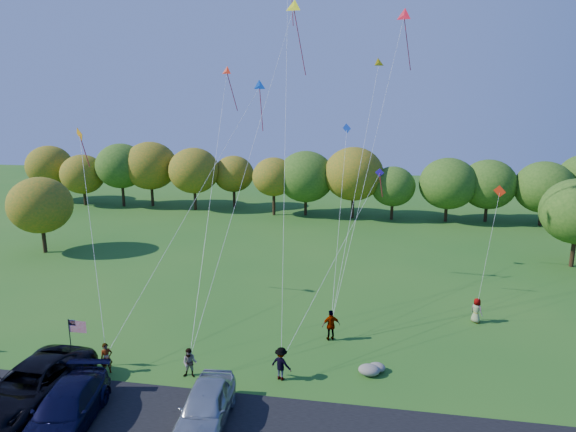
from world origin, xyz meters
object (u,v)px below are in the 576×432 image
object	(u,v)px
flyer_e	(476,310)
minivan_silver	(205,407)
flyer_a	(107,358)
flyer_c	(281,364)
minivan_navy	(66,410)
minivan_dark	(32,385)
flyer_b	(190,363)
trash_barrel	(50,358)
flyer_d	(331,325)

from	to	relation	value
flyer_e	minivan_silver	bearing A→B (deg)	89.20
minivan_silver	flyer_e	size ratio (longest dim) A/B	3.16
flyer_a	flyer_c	bearing A→B (deg)	-34.39
minivan_navy	flyer_a	distance (m)	4.55
minivan_dark	minivan_navy	bearing A→B (deg)	-26.04
minivan_dark	flyer_b	xyz separation A→B (m)	(6.35, 3.55, -0.22)
flyer_c	trash_barrel	world-z (taller)	flyer_c
minivan_dark	minivan_silver	size ratio (longest dim) A/B	1.33
minivan_dark	minivan_navy	xyz separation A→B (m)	(2.56, -1.33, -0.08)
flyer_b	trash_barrel	distance (m)	7.81
minivan_navy	flyer_c	size ratio (longest dim) A/B	3.40
flyer_b	flyer_d	bearing A→B (deg)	33.13
flyer_b	flyer_e	distance (m)	18.13
flyer_d	flyer_b	bearing A→B (deg)	16.43
minivan_dark	flyer_a	bearing A→B (deg)	59.71
flyer_b	flyer_e	xyz separation A→B (m)	(15.59, 9.25, 0.02)
flyer_b	flyer_d	world-z (taller)	flyer_d
flyer_e	trash_barrel	size ratio (longest dim) A/B	1.99
minivan_dark	flyer_d	xyz separation A→B (m)	(13.09, 8.83, -0.07)
minivan_navy	minivan_silver	xyz separation A→B (m)	(5.86, 1.22, 0.01)
minivan_silver	flyer_c	bearing A→B (deg)	54.41
flyer_e	trash_barrel	world-z (taller)	flyer_e
minivan_dark	minivan_navy	distance (m)	2.89
trash_barrel	flyer_e	bearing A→B (deg)	22.02
flyer_e	flyer_b	bearing A→B (deg)	76.18
flyer_b	flyer_e	world-z (taller)	flyer_e
minivan_silver	flyer_b	world-z (taller)	minivan_silver
flyer_a	flyer_e	bearing A→B (deg)	-14.69
minivan_navy	minivan_silver	size ratio (longest dim) A/B	1.16
flyer_b	trash_barrel	bearing A→B (deg)	176.55
minivan_navy	flyer_b	world-z (taller)	minivan_navy
flyer_a	flyer_c	xyz separation A→B (m)	(9.02, 0.95, 0.04)
flyer_a	flyer_d	size ratio (longest dim) A/B	0.89
minivan_silver	minivan_navy	bearing A→B (deg)	-172.74
flyer_a	flyer_e	world-z (taller)	flyer_a
flyer_e	flyer_c	bearing A→B (deg)	83.86
flyer_a	minivan_silver	bearing A→B (deg)	-67.46
flyer_a	minivan_navy	bearing A→B (deg)	-122.88
flyer_d	flyer_e	xyz separation A→B (m)	(8.85, 3.97, -0.13)
minivan_navy	flyer_b	distance (m)	6.18
flyer_b	flyer_d	size ratio (longest dim) A/B	0.84
minivan_silver	trash_barrel	bearing A→B (deg)	156.20
flyer_e	trash_barrel	distance (m)	25.23
flyer_e	trash_barrel	bearing A→B (deg)	67.51
flyer_c	minivan_silver	bearing A→B (deg)	78.87
flyer_a	flyer_c	distance (m)	9.07
minivan_dark	flyer_d	bearing A→B (deg)	35.43
flyer_d	flyer_c	bearing A→B (deg)	44.26
minivan_navy	minivan_silver	world-z (taller)	minivan_silver
minivan_silver	flyer_e	bearing A→B (deg)	39.23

